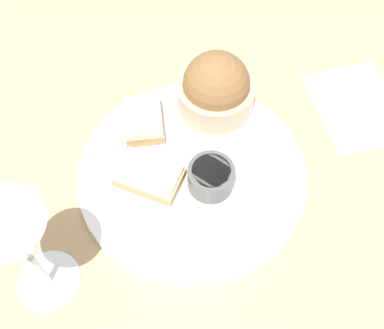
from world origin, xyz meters
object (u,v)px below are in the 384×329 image
at_px(salad_bowl, 216,89).
at_px(cheese_toast_far, 144,120).
at_px(cheese_toast_near, 149,176).
at_px(sauce_ramekin, 211,177).
at_px(napkin, 358,105).
at_px(wine_glass, 19,244).

relative_size(salad_bowl, cheese_toast_far, 1.27).
bearing_deg(cheese_toast_near, salad_bowl, -66.78).
relative_size(cheese_toast_near, cheese_toast_far, 1.13).
distance_m(sauce_ramekin, napkin, 0.28).
bearing_deg(sauce_ramekin, wine_glass, 90.97).
bearing_deg(cheese_toast_near, napkin, -97.88).
xyz_separation_m(sauce_ramekin, cheese_toast_far, (0.14, 0.03, -0.01)).
bearing_deg(cheese_toast_near, wine_glass, 106.79).
bearing_deg(wine_glass, salad_bowl, -70.18).
distance_m(salad_bowl, napkin, 0.23).
height_order(sauce_ramekin, cheese_toast_far, sauce_ramekin).
xyz_separation_m(salad_bowl, sauce_ramekin, (-0.11, 0.08, -0.02)).
relative_size(salad_bowl, cheese_toast_near, 1.12).
relative_size(salad_bowl, wine_glass, 0.65).
distance_m(cheese_toast_far, wine_glass, 0.27).
relative_size(sauce_ramekin, wine_glass, 0.35).
bearing_deg(cheese_toast_far, wine_glass, 122.98).
bearing_deg(napkin, cheese_toast_far, 66.28).
bearing_deg(salad_bowl, cheese_toast_near, 113.22).
distance_m(sauce_ramekin, wine_glass, 0.26).
bearing_deg(salad_bowl, napkin, -120.08).
relative_size(sauce_ramekin, cheese_toast_far, 0.70).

